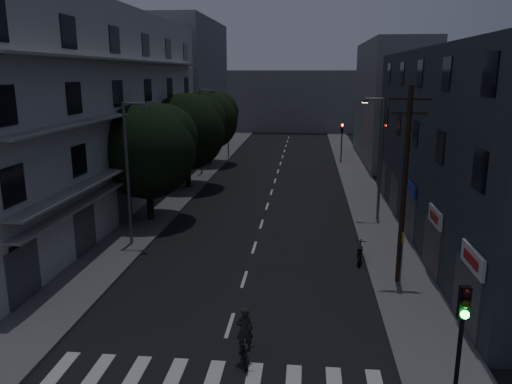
% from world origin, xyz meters
% --- Properties ---
extents(ground, '(160.00, 160.00, 0.00)m').
position_xyz_m(ground, '(0.00, 25.00, 0.00)').
color(ground, black).
rests_on(ground, ground).
extents(sidewalk_left, '(3.00, 90.00, 0.15)m').
position_xyz_m(sidewalk_left, '(-7.50, 25.00, 0.07)').
color(sidewalk_left, '#565659').
rests_on(sidewalk_left, ground).
extents(sidewalk_right, '(3.00, 90.00, 0.15)m').
position_xyz_m(sidewalk_right, '(7.50, 25.00, 0.07)').
color(sidewalk_right, '#565659').
rests_on(sidewalk_right, ground).
extents(lane_markings, '(0.15, 60.50, 0.01)m').
position_xyz_m(lane_markings, '(0.00, 31.25, 0.01)').
color(lane_markings, beige).
rests_on(lane_markings, ground).
extents(building_left, '(7.00, 36.00, 14.00)m').
position_xyz_m(building_left, '(-11.98, 18.00, 6.99)').
color(building_left, '#B7B8B2').
rests_on(building_left, ground).
extents(building_right, '(6.19, 28.00, 11.00)m').
position_xyz_m(building_right, '(11.99, 14.00, 5.50)').
color(building_right, '#292F38').
rests_on(building_right, ground).
extents(building_far_left, '(6.00, 20.00, 16.00)m').
position_xyz_m(building_far_left, '(-12.00, 48.00, 8.00)').
color(building_far_left, slate).
rests_on(building_far_left, ground).
extents(building_far_right, '(6.00, 20.00, 13.00)m').
position_xyz_m(building_far_right, '(12.00, 42.00, 6.50)').
color(building_far_right, slate).
rests_on(building_far_right, ground).
extents(building_far_end, '(24.00, 8.00, 10.00)m').
position_xyz_m(building_far_end, '(0.00, 70.00, 5.00)').
color(building_far_end, slate).
rests_on(building_far_end, ground).
extents(tree_near, '(6.25, 6.25, 7.71)m').
position_xyz_m(tree_near, '(-7.35, 15.52, 4.98)').
color(tree_near, black).
rests_on(tree_near, sidewalk_left).
extents(tree_mid, '(6.41, 6.41, 7.89)m').
position_xyz_m(tree_mid, '(-7.13, 25.36, 5.08)').
color(tree_mid, black).
rests_on(tree_mid, sidewalk_left).
extents(tree_far, '(6.24, 6.24, 7.72)m').
position_xyz_m(tree_far, '(-7.54, 36.57, 4.99)').
color(tree_far, black).
rests_on(tree_far, sidewalk_left).
extents(traffic_signal_near, '(0.28, 0.37, 4.10)m').
position_xyz_m(traffic_signal_near, '(7.05, -3.14, 3.10)').
color(traffic_signal_near, black).
rests_on(traffic_signal_near, sidewalk_right).
extents(traffic_signal_far_right, '(0.28, 0.37, 4.10)m').
position_xyz_m(traffic_signal_far_right, '(6.58, 39.18, 3.10)').
color(traffic_signal_far_right, black).
rests_on(traffic_signal_far_right, sidewalk_right).
extents(traffic_signal_far_left, '(0.28, 0.37, 4.10)m').
position_xyz_m(traffic_signal_far_left, '(-6.26, 41.18, 3.10)').
color(traffic_signal_far_left, black).
rests_on(traffic_signal_far_left, sidewalk_left).
extents(street_lamp_left_near, '(1.51, 0.25, 8.00)m').
position_xyz_m(street_lamp_left_near, '(-6.91, 10.61, 4.60)').
color(street_lamp_left_near, '#5B5F63').
rests_on(street_lamp_left_near, sidewalk_left).
extents(street_lamp_right, '(1.51, 0.25, 8.00)m').
position_xyz_m(street_lamp_right, '(7.55, 17.23, 4.60)').
color(street_lamp_right, slate).
rests_on(street_lamp_right, sidewalk_right).
extents(street_lamp_left_far, '(1.51, 0.25, 8.00)m').
position_xyz_m(street_lamp_left_far, '(-7.13, 30.94, 4.60)').
color(street_lamp_left_far, slate).
rests_on(street_lamp_left_far, sidewalk_left).
extents(utility_pole, '(1.80, 0.24, 9.00)m').
position_xyz_m(utility_pole, '(7.23, 6.74, 4.87)').
color(utility_pole, black).
rests_on(utility_pole, sidewalk_right).
extents(bus_stop_sign, '(0.06, 0.35, 2.52)m').
position_xyz_m(bus_stop_sign, '(7.23, 6.16, 1.89)').
color(bus_stop_sign, '#595B60').
rests_on(bus_stop_sign, sidewalk_right).
extents(motorcycle, '(0.53, 1.75, 1.13)m').
position_xyz_m(motorcycle, '(5.72, 9.27, 0.45)').
color(motorcycle, black).
rests_on(motorcycle, ground).
extents(cyclist, '(0.96, 1.70, 2.04)m').
position_xyz_m(cyclist, '(0.91, -0.49, 0.69)').
color(cyclist, black).
rests_on(cyclist, ground).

